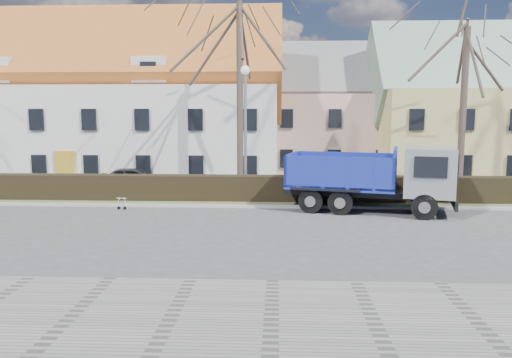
{
  "coord_description": "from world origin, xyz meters",
  "views": [
    {
      "loc": [
        0.14,
        -18.95,
        4.59
      ],
      "look_at": [
        -0.87,
        3.04,
        1.6
      ],
      "focal_mm": 35.0,
      "sensor_mm": 36.0,
      "label": 1
    }
  ],
  "objects_px": {
    "dump_truck": "(363,178)",
    "streetlight": "(245,132)",
    "cart_frame": "(118,203)",
    "parked_car_a": "(134,179)"
  },
  "relations": [
    {
      "from": "dump_truck",
      "to": "streetlight",
      "type": "relative_size",
      "value": 1.11
    },
    {
      "from": "dump_truck",
      "to": "streetlight",
      "type": "bearing_deg",
      "value": 166.34
    },
    {
      "from": "dump_truck",
      "to": "streetlight",
      "type": "height_order",
      "value": "streetlight"
    },
    {
      "from": "streetlight",
      "to": "cart_frame",
      "type": "relative_size",
      "value": 10.02
    },
    {
      "from": "streetlight",
      "to": "cart_frame",
      "type": "bearing_deg",
      "value": -151.36
    },
    {
      "from": "cart_frame",
      "to": "parked_car_a",
      "type": "bearing_deg",
      "value": 98.75
    },
    {
      "from": "dump_truck",
      "to": "parked_car_a",
      "type": "height_order",
      "value": "dump_truck"
    },
    {
      "from": "dump_truck",
      "to": "parked_car_a",
      "type": "relative_size",
      "value": 1.92
    },
    {
      "from": "dump_truck",
      "to": "streetlight",
      "type": "distance_m",
      "value": 6.68
    },
    {
      "from": "cart_frame",
      "to": "dump_truck",
      "type": "bearing_deg",
      "value": 1.04
    }
  ]
}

